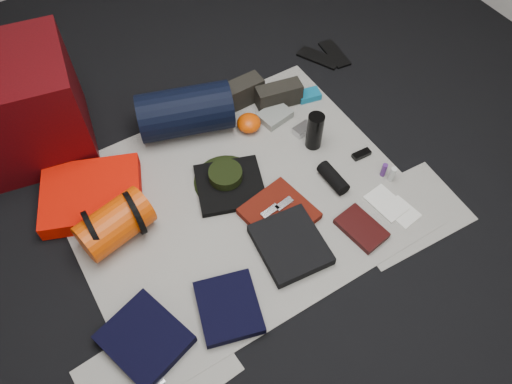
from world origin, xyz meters
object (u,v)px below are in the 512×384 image
stuff_sack (115,224)px  compact_camera (303,129)px  red_cabinet (12,109)px  sleeping_pad (92,195)px  paperback_book (361,228)px  navy_duffel (185,112)px  water_bottle (315,131)px

stuff_sack → compact_camera: bearing=4.0°
stuff_sack → red_cabinet: bearing=103.4°
sleeping_pad → paperback_book: 1.31m
red_cabinet → compact_camera: size_ratio=6.28×
paperback_book → compact_camera: bearing=71.7°
sleeping_pad → navy_duffel: 0.65m
stuff_sack → paperback_book: (0.99, -0.58, -0.08)m
compact_camera → paperback_book: 0.67m
water_bottle → sleeping_pad: bearing=166.2°
red_cabinet → water_bottle: (1.28, -0.80, -0.16)m
navy_duffel → compact_camera: 0.64m
red_cabinet → stuff_sack: (0.18, -0.77, -0.17)m
sleeping_pad → navy_duffel: bearing=16.3°
red_cabinet → sleeping_pad: size_ratio=1.38×
navy_duffel → red_cabinet: bearing=174.1°
red_cabinet → stuff_sack: bearing=-65.7°
water_bottle → paperback_book: size_ratio=0.94×
stuff_sack → paperback_book: stuff_sack is taller
sleeping_pad → stuff_sack: size_ratio=1.42×
stuff_sack → sleeping_pad: bearing=96.7°
navy_duffel → sleeping_pad: bearing=-145.8°
red_cabinet → water_bottle: red_cabinet is taller
navy_duffel → compact_camera: navy_duffel is taller
compact_camera → sleeping_pad: bearing=162.8°
sleeping_pad → stuff_sack: 0.26m
stuff_sack → water_bottle: size_ratio=1.54×
water_bottle → paperback_book: 0.57m
sleeping_pad → compact_camera: size_ratio=4.53×
stuff_sack → water_bottle: 1.10m
sleeping_pad → stuff_sack: stuff_sack is taller
red_cabinet → sleeping_pad: (0.15, -0.52, -0.22)m
red_cabinet → stuff_sack: red_cabinet is taller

